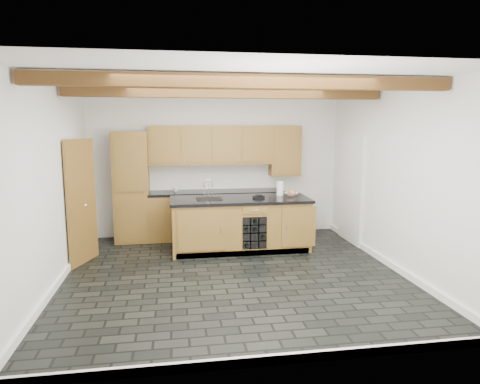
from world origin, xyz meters
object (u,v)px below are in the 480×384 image
object	(u,v)px
island	(240,224)
paper_towel	(280,189)
fruit_bowl	(291,194)
kitchen_scale	(259,197)

from	to	relation	value
island	paper_towel	bearing A→B (deg)	14.78
island	fruit_bowl	xyz separation A→B (m)	(0.96, 0.13, 0.49)
kitchen_scale	paper_towel	size ratio (longest dim) A/B	0.84
island	kitchen_scale	xyz separation A→B (m)	(0.32, -0.03, 0.49)
fruit_bowl	paper_towel	world-z (taller)	paper_towel
paper_towel	fruit_bowl	bearing A→B (deg)	-21.14
fruit_bowl	paper_towel	bearing A→B (deg)	158.86
island	kitchen_scale	world-z (taller)	kitchen_scale
fruit_bowl	island	bearing A→B (deg)	-172.41
island	fruit_bowl	size ratio (longest dim) A/B	10.42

